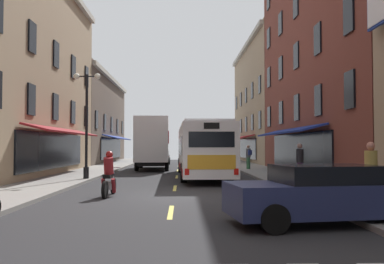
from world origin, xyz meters
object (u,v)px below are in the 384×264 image
(transit_bus, at_px, (202,149))
(street_lamp_twin, at_px, (87,120))
(box_truck, at_px, (153,143))
(motorcycle_rider, at_px, (109,177))
(pedestrian_mid, at_px, (300,161))
(pedestrian_rear, at_px, (371,172))
(pedestrian_near, at_px, (248,156))
(sedan_near, at_px, (160,157))
(sedan_mid, at_px, (321,194))

(transit_bus, xyz_separation_m, street_lamp_twin, (-6.18, -2.72, 1.56))
(box_truck, xyz_separation_m, street_lamp_twin, (-2.75, -10.31, 1.16))
(motorcycle_rider, bearing_deg, pedestrian_mid, 30.63)
(pedestrian_mid, bearing_deg, pedestrian_rear, 104.73)
(pedestrian_near, xyz_separation_m, street_lamp_twin, (-9.94, -8.73, 2.12))
(motorcycle_rider, distance_m, pedestrian_rear, 8.84)
(box_truck, relative_size, pedestrian_mid, 4.26)
(motorcycle_rider, xyz_separation_m, pedestrian_mid, (8.50, 5.03, 0.37))
(transit_bus, xyz_separation_m, box_truck, (-3.43, 7.59, 0.40))
(pedestrian_rear, bearing_deg, pedestrian_near, 126.77)
(motorcycle_rider, bearing_deg, pedestrian_rear, -21.14)
(pedestrian_mid, distance_m, street_lamp_twin, 11.15)
(sedan_near, distance_m, pedestrian_mid, 23.01)
(street_lamp_twin, bearing_deg, box_truck, 75.07)
(transit_bus, relative_size, sedan_mid, 2.75)
(pedestrian_rear, bearing_deg, sedan_mid, -99.44)
(sedan_mid, height_order, pedestrian_near, pedestrian_near)
(sedan_mid, xyz_separation_m, pedestrian_near, (1.64, 20.77, 0.35))
(box_truck, height_order, sedan_mid, box_truck)
(pedestrian_mid, xyz_separation_m, street_lamp_twin, (-10.84, 1.48, 2.11))
(transit_bus, relative_size, motorcycle_rider, 5.97)
(transit_bus, height_order, pedestrian_near, transit_bus)
(box_truck, relative_size, pedestrian_rear, 4.25)
(pedestrian_near, relative_size, pedestrian_mid, 0.97)
(street_lamp_twin, bearing_deg, pedestrian_rear, -42.49)
(box_truck, relative_size, street_lamp_twin, 1.40)
(sedan_near, xyz_separation_m, pedestrian_mid, (8.05, -21.55, 0.38))
(transit_bus, bearing_deg, pedestrian_mid, -42.02)
(sedan_near, relative_size, sedan_mid, 0.96)
(box_truck, bearing_deg, pedestrian_mid, -55.53)
(motorcycle_rider, relative_size, pedestrian_near, 1.18)
(box_truck, xyz_separation_m, pedestrian_mid, (8.09, -11.79, -0.95))
(sedan_near, bearing_deg, pedestrian_rear, -75.33)
(sedan_near, distance_m, pedestrian_rear, 30.77)
(box_truck, bearing_deg, transit_bus, -65.67)
(box_truck, relative_size, pedestrian_near, 4.40)
(pedestrian_rear, relative_size, street_lamp_twin, 0.33)
(sedan_near, relative_size, street_lamp_twin, 0.78)
(transit_bus, xyz_separation_m, pedestrian_mid, (4.66, -4.20, -0.55))
(transit_bus, bearing_deg, sedan_mid, -81.84)
(transit_bus, distance_m, sedan_near, 17.70)
(motorcycle_rider, bearing_deg, sedan_near, 89.04)
(sedan_mid, bearing_deg, sedan_near, 99.73)
(box_truck, bearing_deg, sedan_mid, -76.06)
(pedestrian_mid, xyz_separation_m, pedestrian_rear, (-0.26, -8.22, 0.00))
(sedan_near, relative_size, pedestrian_near, 2.45)
(box_truck, bearing_deg, pedestrian_rear, -68.62)
(street_lamp_twin, bearing_deg, sedan_near, 82.08)
(sedan_mid, xyz_separation_m, pedestrian_rear, (2.28, 2.35, 0.37))
(pedestrian_near, relative_size, pedestrian_rear, 0.96)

